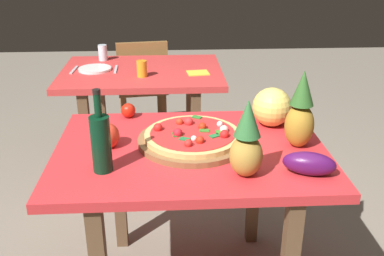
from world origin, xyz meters
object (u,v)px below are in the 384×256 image
(display_table, at_px, (190,168))
(tomato_near_board, at_px, (128,110))
(background_table, at_px, (142,86))
(drinking_glass_water, at_px, (103,53))
(tomato_at_corner, at_px, (289,109))
(dining_chair, at_px, (142,83))
(fork_utensil, at_px, (74,70))
(dinner_plate, at_px, (95,69))
(napkin_folded, at_px, (198,73))
(pineapple_right, at_px, (300,113))
(bell_pepper, at_px, (107,136))
(pineapple_left, at_px, (247,143))
(wine_bottle, at_px, (101,142))
(melon, at_px, (272,107))
(knife_utensil, at_px, (116,69))
(pizza, at_px, (193,135))
(drinking_glass_juice, at_px, (142,69))
(eggplant, at_px, (309,164))

(display_table, distance_m, tomato_near_board, 0.48)
(background_table, relative_size, drinking_glass_water, 9.62)
(display_table, height_order, tomato_at_corner, tomato_at_corner)
(dining_chair, height_order, fork_utensil, dining_chair)
(dinner_plate, distance_m, napkin_folded, 0.70)
(pineapple_right, height_order, bell_pepper, pineapple_right)
(pineapple_left, bearing_deg, fork_utensil, 121.73)
(wine_bottle, height_order, pineapple_right, pineapple_right)
(tomato_near_board, bearing_deg, melon, -11.35)
(napkin_folded, bearing_deg, background_table, 164.77)
(dinner_plate, relative_size, knife_utensil, 1.22)
(pineapple_left, height_order, bell_pepper, pineapple_left)
(dining_chair, height_order, knife_utensil, dining_chair)
(drinking_glass_water, bearing_deg, pizza, -68.48)
(fork_utensil, bearing_deg, drinking_glass_juice, -16.64)
(pineapple_right, bearing_deg, drinking_glass_juice, 123.78)
(bell_pepper, relative_size, knife_utensil, 0.63)
(eggplant, bearing_deg, pineapple_left, 178.36)
(bell_pepper, bearing_deg, pizza, 2.44)
(napkin_folded, bearing_deg, knife_utensil, 168.13)
(melon, xyz_separation_m, tomato_at_corner, (0.11, 0.11, -0.05))
(melon, xyz_separation_m, eggplant, (0.04, -0.48, -0.05))
(display_table, bearing_deg, pineapple_right, -1.65)
(wine_bottle, relative_size, tomato_near_board, 4.54)
(wine_bottle, height_order, dinner_plate, wine_bottle)
(pineapple_right, distance_m, napkin_folded, 1.19)
(wine_bottle, relative_size, drinking_glass_juice, 3.15)
(dining_chair, xyz_separation_m, tomato_at_corner, (0.81, -1.51, 0.33))
(eggplant, xyz_separation_m, drinking_glass_juice, (-0.69, 1.32, 0.01))
(fork_utensil, bearing_deg, tomato_near_board, -60.29)
(display_table, distance_m, pizza, 0.15)
(background_table, height_order, drinking_glass_juice, drinking_glass_juice)
(pineapple_right, bearing_deg, wine_bottle, -167.96)
(pizza, xyz_separation_m, wine_bottle, (-0.36, -0.23, 0.08))
(bell_pepper, height_order, drinking_glass_juice, bell_pepper)
(fork_utensil, height_order, napkin_folded, fork_utensil)
(napkin_folded, bearing_deg, pineapple_right, -72.58)
(display_table, relative_size, knife_utensil, 6.43)
(pizza, bearing_deg, fork_utensil, 121.72)
(pineapple_left, height_order, dinner_plate, pineapple_left)
(dinner_plate, bearing_deg, drinking_glass_juice, -27.46)
(tomato_at_corner, height_order, dinner_plate, tomato_at_corner)
(display_table, relative_size, pizza, 2.75)
(pineapple_right, xyz_separation_m, dinner_plate, (-1.04, 1.24, -0.14))
(pizza, relative_size, napkin_folded, 3.00)
(display_table, height_order, drinking_glass_juice, drinking_glass_juice)
(background_table, height_order, pizza, pizza)
(drinking_glass_juice, bearing_deg, background_table, 94.16)
(pizza, height_order, fork_utensil, pizza)
(pineapple_left, relative_size, napkin_folded, 2.16)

